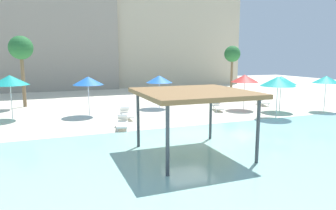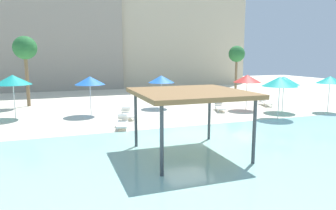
{
  "view_description": "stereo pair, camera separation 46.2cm",
  "coord_description": "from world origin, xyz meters",
  "px_view_note": "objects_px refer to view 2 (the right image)",
  "views": [
    {
      "loc": [
        -6.86,
        -14.77,
        4.21
      ],
      "look_at": [
        -0.4,
        2.0,
        1.3
      ],
      "focal_mm": 32.79,
      "sensor_mm": 36.0,
      "label": 1
    },
    {
      "loc": [
        -6.43,
        -14.93,
        4.21
      ],
      "look_at": [
        -0.4,
        2.0,
        1.3
      ],
      "focal_mm": 32.79,
      "sensor_mm": 36.0,
      "label": 2
    }
  ],
  "objects_px": {
    "beach_umbrella_teal_6": "(280,82)",
    "beach_umbrella_blue_4": "(90,81)",
    "lounge_chair_4": "(128,113)",
    "lounge_chair_3": "(265,101)",
    "palm_tree_1": "(25,49)",
    "beach_umbrella_teal_1": "(330,80)",
    "lounge_chair_5": "(122,122)",
    "lounge_chair_1": "(220,106)",
    "beach_umbrella_blue_3": "(161,79)",
    "beach_umbrella_red_0": "(247,79)",
    "palm_tree_2": "(237,55)",
    "shade_pavilion": "(190,95)",
    "beach_umbrella_teal_5": "(284,81)",
    "beach_umbrella_teal_2": "(13,80)"
  },
  "relations": [
    {
      "from": "palm_tree_2",
      "to": "beach_umbrella_blue_3",
      "type": "bearing_deg",
      "value": -145.62
    },
    {
      "from": "beach_umbrella_teal_1",
      "to": "lounge_chair_5",
      "type": "xyz_separation_m",
      "value": [
        -15.68,
        -0.0,
        -2.08
      ]
    },
    {
      "from": "beach_umbrella_teal_5",
      "to": "lounge_chair_4",
      "type": "distance_m",
      "value": 11.87
    },
    {
      "from": "lounge_chair_3",
      "to": "palm_tree_1",
      "type": "relative_size",
      "value": 0.34
    },
    {
      "from": "lounge_chair_1",
      "to": "lounge_chair_4",
      "type": "relative_size",
      "value": 1.04
    },
    {
      "from": "beach_umbrella_blue_3",
      "to": "lounge_chair_3",
      "type": "bearing_deg",
      "value": -11.81
    },
    {
      "from": "lounge_chair_4",
      "to": "palm_tree_2",
      "type": "height_order",
      "value": "palm_tree_2"
    },
    {
      "from": "shade_pavilion",
      "to": "palm_tree_2",
      "type": "bearing_deg",
      "value": 53.7
    },
    {
      "from": "lounge_chair_5",
      "to": "shade_pavilion",
      "type": "bearing_deg",
      "value": 30.92
    },
    {
      "from": "beach_umbrella_blue_4",
      "to": "palm_tree_1",
      "type": "height_order",
      "value": "palm_tree_1"
    },
    {
      "from": "beach_umbrella_teal_5",
      "to": "palm_tree_1",
      "type": "height_order",
      "value": "palm_tree_1"
    },
    {
      "from": "beach_umbrella_red_0",
      "to": "palm_tree_1",
      "type": "height_order",
      "value": "palm_tree_1"
    },
    {
      "from": "beach_umbrella_blue_3",
      "to": "beach_umbrella_teal_6",
      "type": "relative_size",
      "value": 0.93
    },
    {
      "from": "beach_umbrella_red_0",
      "to": "palm_tree_2",
      "type": "xyz_separation_m",
      "value": [
        6.08,
        11.3,
        1.86
      ]
    },
    {
      "from": "lounge_chair_1",
      "to": "beach_umbrella_teal_6",
      "type": "bearing_deg",
      "value": 49.94
    },
    {
      "from": "beach_umbrella_teal_6",
      "to": "palm_tree_2",
      "type": "height_order",
      "value": "palm_tree_2"
    },
    {
      "from": "lounge_chair_3",
      "to": "palm_tree_2",
      "type": "height_order",
      "value": "palm_tree_2"
    },
    {
      "from": "beach_umbrella_teal_1",
      "to": "palm_tree_2",
      "type": "relative_size",
      "value": 0.5
    },
    {
      "from": "beach_umbrella_blue_4",
      "to": "lounge_chair_4",
      "type": "bearing_deg",
      "value": -42.67
    },
    {
      "from": "beach_umbrella_teal_1",
      "to": "lounge_chair_4",
      "type": "height_order",
      "value": "beach_umbrella_teal_1"
    },
    {
      "from": "palm_tree_1",
      "to": "beach_umbrella_red_0",
      "type": "bearing_deg",
      "value": -24.71
    },
    {
      "from": "beach_umbrella_blue_3",
      "to": "lounge_chair_4",
      "type": "relative_size",
      "value": 1.37
    },
    {
      "from": "beach_umbrella_teal_2",
      "to": "lounge_chair_4",
      "type": "height_order",
      "value": "beach_umbrella_teal_2"
    },
    {
      "from": "beach_umbrella_teal_5",
      "to": "lounge_chair_5",
      "type": "bearing_deg",
      "value": -174.49
    },
    {
      "from": "beach_umbrella_red_0",
      "to": "beach_umbrella_blue_3",
      "type": "bearing_deg",
      "value": 153.5
    },
    {
      "from": "shade_pavilion",
      "to": "palm_tree_2",
      "type": "height_order",
      "value": "palm_tree_2"
    },
    {
      "from": "lounge_chair_1",
      "to": "lounge_chair_5",
      "type": "distance_m",
      "value": 8.77
    },
    {
      "from": "beach_umbrella_teal_1",
      "to": "palm_tree_1",
      "type": "bearing_deg",
      "value": 154.19
    },
    {
      "from": "beach_umbrella_teal_2",
      "to": "lounge_chair_3",
      "type": "xyz_separation_m",
      "value": [
        19.38,
        -1.08,
        -2.28
      ]
    },
    {
      "from": "beach_umbrella_blue_4",
      "to": "beach_umbrella_blue_3",
      "type": "bearing_deg",
      "value": 12.39
    },
    {
      "from": "beach_umbrella_red_0",
      "to": "beach_umbrella_teal_1",
      "type": "xyz_separation_m",
      "value": [
        5.26,
        -2.93,
        -0.02
      ]
    },
    {
      "from": "beach_umbrella_blue_3",
      "to": "beach_umbrella_teal_5",
      "type": "relative_size",
      "value": 0.98
    },
    {
      "from": "beach_umbrella_red_0",
      "to": "beach_umbrella_blue_3",
      "type": "relative_size",
      "value": 1.04
    },
    {
      "from": "beach_umbrella_teal_1",
      "to": "lounge_chair_1",
      "type": "relative_size",
      "value": 1.35
    },
    {
      "from": "lounge_chair_3",
      "to": "palm_tree_1",
      "type": "xyz_separation_m",
      "value": [
        -18.97,
        6.31,
        4.37
      ]
    },
    {
      "from": "beach_umbrella_blue_4",
      "to": "palm_tree_1",
      "type": "distance_m",
      "value": 7.64
    },
    {
      "from": "beach_umbrella_teal_6",
      "to": "shade_pavilion",
      "type": "bearing_deg",
      "value": -149.75
    },
    {
      "from": "beach_umbrella_red_0",
      "to": "lounge_chair_4",
      "type": "distance_m",
      "value": 9.78
    },
    {
      "from": "beach_umbrella_blue_3",
      "to": "lounge_chair_1",
      "type": "relative_size",
      "value": 1.32
    },
    {
      "from": "lounge_chair_5",
      "to": "palm_tree_2",
      "type": "height_order",
      "value": "palm_tree_2"
    },
    {
      "from": "beach_umbrella_blue_3",
      "to": "lounge_chair_4",
      "type": "bearing_deg",
      "value": -136.87
    },
    {
      "from": "beach_umbrella_teal_1",
      "to": "palm_tree_2",
      "type": "bearing_deg",
      "value": 86.72
    },
    {
      "from": "beach_umbrella_teal_2",
      "to": "lounge_chair_3",
      "type": "distance_m",
      "value": 19.55
    },
    {
      "from": "beach_umbrella_teal_2",
      "to": "palm_tree_2",
      "type": "distance_m",
      "value": 24.56
    },
    {
      "from": "beach_umbrella_teal_5",
      "to": "lounge_chair_1",
      "type": "xyz_separation_m",
      "value": [
        -4.28,
        1.94,
        -2.02
      ]
    },
    {
      "from": "beach_umbrella_teal_1",
      "to": "beach_umbrella_blue_3",
      "type": "height_order",
      "value": "beach_umbrella_teal_1"
    },
    {
      "from": "beach_umbrella_teal_6",
      "to": "lounge_chair_4",
      "type": "relative_size",
      "value": 1.48
    },
    {
      "from": "beach_umbrella_teal_1",
      "to": "beach_umbrella_teal_2",
      "type": "height_order",
      "value": "beach_umbrella_teal_2"
    },
    {
      "from": "beach_umbrella_teal_6",
      "to": "beach_umbrella_blue_4",
      "type": "bearing_deg",
      "value": 155.06
    },
    {
      "from": "lounge_chair_5",
      "to": "beach_umbrella_red_0",
      "type": "bearing_deg",
      "value": 120.33
    }
  ]
}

